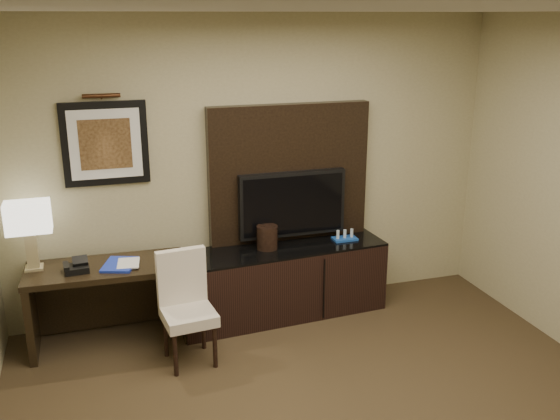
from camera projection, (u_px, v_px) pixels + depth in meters
name	position (u px, v px, depth m)	size (l,w,h in m)	color
ceiling	(390.00, 9.00, 2.99)	(4.50, 5.00, 0.01)	silver
wall_back	(256.00, 167.00, 5.67)	(4.50, 0.01, 2.70)	tan
desk	(109.00, 304.00, 5.25)	(1.30, 0.56, 0.69)	black
credenza	(281.00, 281.00, 5.74)	(1.92, 0.53, 0.66)	black
tv_wall_panel	(289.00, 175.00, 5.72)	(1.50, 0.12, 1.30)	black
tv	(292.00, 204.00, 5.71)	(1.00, 0.08, 0.60)	black
artwork	(105.00, 144.00, 5.19)	(0.70, 0.04, 0.70)	black
picture_light	(101.00, 96.00, 5.03)	(0.04, 0.04, 0.30)	#432615
desk_chair	(189.00, 315.00, 4.91)	(0.40, 0.46, 0.83)	beige
table_lamp	(30.00, 234.00, 5.00)	(0.37, 0.21, 0.60)	tan
desk_phone	(76.00, 266.00, 5.02)	(0.18, 0.17, 0.09)	black
blue_folder	(120.00, 264.00, 5.15)	(0.24, 0.33, 0.02)	#1A30AD
book	(116.00, 252.00, 5.11)	(0.18, 0.02, 0.24)	beige
ice_bucket	(267.00, 237.00, 5.59)	(0.19, 0.19, 0.21)	black
minibar_tray	(345.00, 236.00, 5.83)	(0.23, 0.14, 0.08)	#1A4CA9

